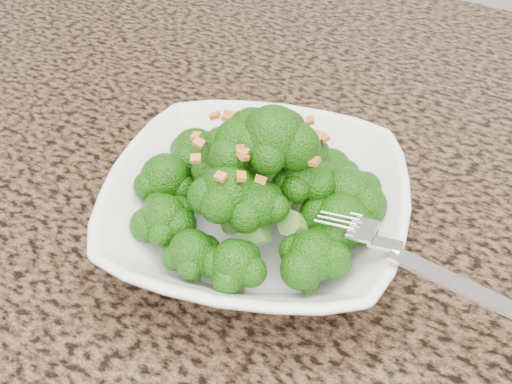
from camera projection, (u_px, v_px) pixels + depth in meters
The scene contains 5 objects.
granite_counter at pixel (422, 313), 0.49m from camera, with size 1.64×1.04×0.03m, color brown.
bowl at pixel (256, 212), 0.51m from camera, with size 0.23×0.23×0.06m, color white.
broccoli_pile at pixel (256, 144), 0.46m from camera, with size 0.21×0.21×0.08m, color #1B5B0A, non-canonical shape.
garlic_topping at pixel (256, 93), 0.43m from camera, with size 0.12×0.12×0.01m, color orange, non-canonical shape.
fork at pixel (391, 246), 0.43m from camera, with size 0.18×0.03×0.01m, color silver, non-canonical shape.
Camera 1 is at (0.05, -0.03, 1.27)m, focal length 45.00 mm.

